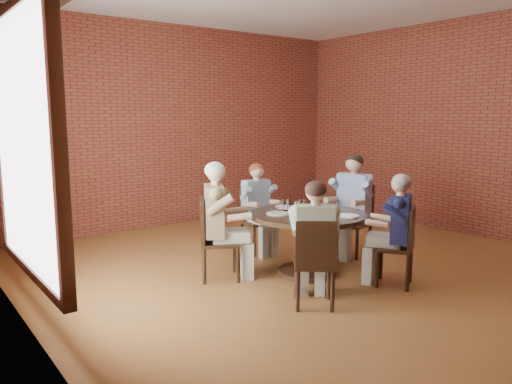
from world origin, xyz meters
TOP-DOWN VIEW (x-y plane):
  - floor at (0.00, 0.00)m, footprint 7.00×7.00m
  - wall_back at (0.00, 3.50)m, footprint 7.00×0.00m
  - wall_left at (-3.25, 0.00)m, footprint 0.00×7.00m
  - wall_right at (3.25, 0.00)m, footprint 0.00×7.00m
  - window at (-3.18, 0.40)m, footprint 0.10×2.16m
  - dining_table at (-0.21, 0.00)m, footprint 1.38×1.38m
  - chair_a at (0.94, 0.31)m, footprint 0.55×0.55m
  - diner_a at (0.85, 0.28)m, footprint 0.80×0.71m
  - chair_b at (-0.10, 1.19)m, footprint 0.41×0.41m
  - diner_b at (-0.11, 1.12)m, footprint 0.52×0.62m
  - chair_c at (-1.20, 0.55)m, footprint 0.60×0.60m
  - diner_c at (-1.12, 0.51)m, footprint 0.85×0.80m
  - chair_d at (-0.87, -0.82)m, footprint 0.55×0.55m
  - diner_d at (-0.82, -0.76)m, footprint 0.76×0.77m
  - chair_e at (0.35, -0.92)m, footprint 0.53×0.53m
  - diner_e at (0.31, -0.86)m, footprint 0.72×0.76m
  - plate_a at (0.26, 0.19)m, footprint 0.26×0.26m
  - plate_b at (-0.18, 0.45)m, footprint 0.26×0.26m
  - plate_c at (-0.54, 0.17)m, footprint 0.26×0.26m
  - plate_d at (0.02, -0.41)m, footprint 0.26×0.26m
  - glass_a at (0.01, 0.11)m, footprint 0.07×0.07m
  - glass_b at (-0.17, 0.15)m, footprint 0.07×0.07m
  - glass_c at (-0.30, 0.29)m, footprint 0.07×0.07m
  - glass_d at (-0.31, 0.08)m, footprint 0.07×0.07m
  - glass_e at (-0.52, -0.04)m, footprint 0.07×0.07m
  - glass_f at (-0.39, -0.38)m, footprint 0.07×0.07m
  - smartphone at (0.07, -0.31)m, footprint 0.11×0.15m

SIDE VIEW (x-z plane):
  - floor at x=0.00m, z-range 0.00..0.00m
  - chair_b at x=-0.10m, z-range 0.04..0.93m
  - chair_e at x=0.35m, z-range 0.04..0.94m
  - chair_d at x=-0.87m, z-range 0.04..0.94m
  - chair_c at x=-1.20m, z-range 0.04..0.99m
  - chair_a at x=0.94m, z-range 0.04..1.00m
  - dining_table at x=-0.21m, z-range 0.15..0.90m
  - diner_b at x=-0.11m, z-range 0.00..1.24m
  - diner_e at x=0.31m, z-range 0.00..1.26m
  - diner_d at x=-0.82m, z-range 0.00..1.27m
  - diner_c at x=-1.12m, z-range 0.00..1.36m
  - diner_a at x=0.85m, z-range 0.00..1.37m
  - smartphone at x=0.07m, z-range 0.75..0.76m
  - plate_a at x=0.26m, z-range 0.75..0.76m
  - plate_b at x=-0.18m, z-range 0.75..0.76m
  - plate_c at x=-0.54m, z-range 0.75..0.76m
  - plate_d at x=0.02m, z-range 0.75..0.76m
  - glass_a at x=0.01m, z-range 0.75..0.89m
  - glass_b at x=-0.17m, z-range 0.75..0.89m
  - glass_c at x=-0.30m, z-range 0.75..0.89m
  - glass_d at x=-0.31m, z-range 0.75..0.89m
  - glass_e at x=-0.52m, z-range 0.75..0.89m
  - glass_f at x=-0.39m, z-range 0.75..0.89m
  - window at x=-3.18m, z-range 0.47..2.83m
  - wall_back at x=0.00m, z-range -1.80..5.20m
  - wall_left at x=-3.25m, z-range -1.80..5.20m
  - wall_right at x=3.25m, z-range -1.80..5.20m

